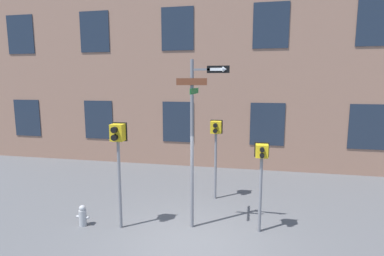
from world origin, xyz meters
name	(u,v)px	position (x,y,z in m)	size (l,w,h in m)	color
ground_plane	(191,244)	(0.00, 0.00, 0.00)	(60.00, 60.00, 0.00)	#515154
building_facade	(223,28)	(0.00, 7.01, 6.22)	(24.00, 0.63, 12.44)	#936B56
street_sign_pole	(195,131)	(-0.07, 0.87, 2.65)	(1.33, 1.05, 4.44)	slate
pedestrian_signal_left	(118,146)	(-2.02, 0.45, 2.26)	(0.40, 0.40, 2.85)	slate
pedestrian_signal_right	(261,164)	(1.62, 0.97, 1.84)	(0.37, 0.40, 2.36)	slate
pedestrian_signal_across	(216,137)	(0.21, 3.00, 2.10)	(0.40, 0.40, 2.66)	slate
fire_hydrant	(83,216)	(-3.09, 0.35, 0.28)	(0.36, 0.20, 0.58)	#A5A5A8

